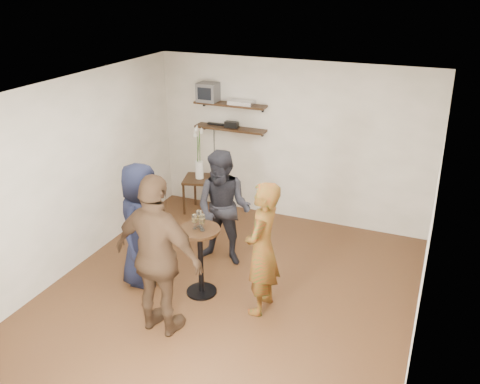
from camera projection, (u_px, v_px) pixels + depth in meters
name	position (u px, v px, depth m)	size (l,w,h in m)	color
room	(227.00, 202.00, 5.98)	(4.58, 5.08, 2.68)	#452616
shelf_upper	(230.00, 104.00, 8.13)	(1.20, 0.25, 0.04)	black
shelf_lower	(230.00, 128.00, 8.29)	(1.20, 0.25, 0.04)	black
crt_monitor	(208.00, 92.00, 8.20)	(0.32, 0.30, 0.30)	#59595B
dvd_deck	(242.00, 103.00, 8.04)	(0.40, 0.24, 0.06)	silver
radio	(232.00, 125.00, 8.25)	(0.22, 0.10, 0.10)	black
power_strip	(216.00, 124.00, 8.42)	(0.30, 0.05, 0.03)	black
side_table	(200.00, 184.00, 8.56)	(0.63, 0.63, 0.62)	black
vase_lilies	(199.00, 161.00, 8.40)	(0.19, 0.20, 0.96)	white
drinks_table	(200.00, 252.00, 6.30)	(0.50, 0.50, 0.92)	black
wine_glass_fl	(194.00, 219.00, 6.13)	(0.06, 0.06, 0.18)	silver
wine_glass_fr	(202.00, 220.00, 6.07)	(0.07, 0.07, 0.21)	silver
wine_glass_bl	(199.00, 216.00, 6.17)	(0.07, 0.07, 0.21)	silver
wine_glass_br	(201.00, 219.00, 6.13)	(0.06, 0.06, 0.19)	silver
person_plaid	(262.00, 249.00, 5.90)	(0.61, 0.40, 1.67)	#A42712
person_dark	(224.00, 209.00, 6.93)	(0.80, 0.62, 1.64)	black
person_navy	(141.00, 225.00, 6.48)	(0.81, 0.53, 1.66)	black
person_brown	(158.00, 257.00, 5.50)	(1.11, 0.46, 1.90)	#3F2B1B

